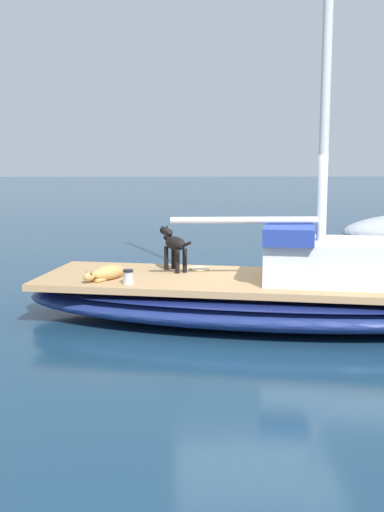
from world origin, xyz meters
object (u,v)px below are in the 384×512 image
(dog_tan, at_px, (106,273))
(coiled_rope, at_px, (199,269))
(sailboat_main, at_px, (258,300))
(dog_black, at_px, (174,245))
(deck_winch, at_px, (128,277))

(dog_tan, distance_m, coiled_rope, 1.61)
(sailboat_main, relative_size, dog_black, 8.84)
(dog_tan, height_order, deck_winch, dog_tan)
(dog_black, bearing_deg, deck_winch, -32.49)
(deck_winch, bearing_deg, dog_tan, -132.37)
(sailboat_main, relative_size, coiled_rope, 23.45)
(deck_winch, bearing_deg, sailboat_main, 99.72)
(dog_tan, xyz_separation_m, dog_black, (-0.73, 1.01, 0.32))
(dog_black, bearing_deg, coiled_rope, 95.65)
(dog_black, distance_m, deck_winch, 1.28)
(deck_winch, xyz_separation_m, coiled_rope, (-1.09, 1.07, -0.08))
(dog_tan, relative_size, coiled_rope, 2.33)
(dog_tan, height_order, dog_black, dog_black)
(dog_tan, bearing_deg, deck_winch, 47.63)
(sailboat_main, xyz_separation_m, dog_tan, (0.02, -2.27, 0.43))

